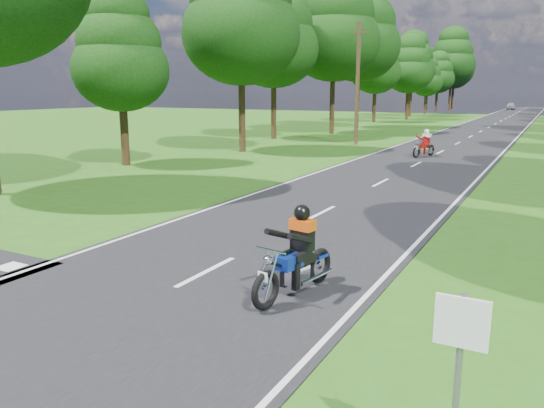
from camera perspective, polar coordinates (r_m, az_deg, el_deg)
The scene contains 9 objects.
ground at distance 9.55m, azimuth -14.13°, elevation -10.71°, with size 160.00×160.00×0.00m, color #2A4F12.
main_road at distance 56.86m, azimuth 22.29°, elevation 7.64°, with size 7.00×140.00×0.02m, color black.
road_markings at distance 55.02m, azimuth 21.93°, elevation 7.56°, with size 7.40×140.00×0.01m.
treeline at distance 66.80m, azimuth 25.13°, elevation 15.05°, with size 40.00×115.35×14.78m.
telegraph_pole at distance 36.47m, azimuth 9.18°, elevation 12.71°, with size 1.20×0.26×8.00m.
road_sign at distance 5.01m, azimuth 19.42°, elevation -16.10°, with size 0.45×0.07×2.00m.
rider_near_blue at distance 9.47m, azimuth 2.44°, elevation -5.12°, with size 0.66×1.97×1.64m, color navy, non-canonical shape.
rider_far_red at distance 30.47m, azimuth 16.05°, elevation 6.32°, with size 0.61×1.82×1.51m, color #A5140C, non-canonical shape.
distant_car at distance 107.78m, azimuth 24.29°, elevation 9.58°, with size 1.59×3.95×1.34m, color #B8BBC0.
Camera 1 is at (6.05, -6.42, 3.66)m, focal length 35.00 mm.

